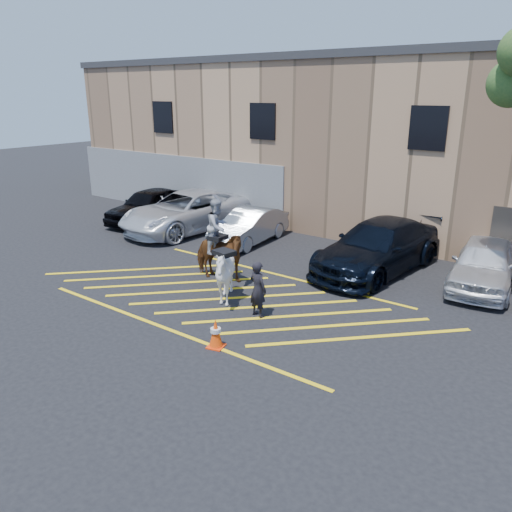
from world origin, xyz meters
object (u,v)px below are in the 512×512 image
Objects in this scene: car_white_suv at (484,264)px; car_black_suv at (149,205)px; handler at (258,289)px; car_white_pickup at (187,211)px; mounted_bay at (218,249)px; traffic_cone at (216,333)px; car_blue_suv at (378,247)px; saddled_white at (225,275)px; car_silver_sedan at (249,227)px.

car_black_suv is at bearing 175.83° from car_white_suv.
car_black_suv is 11.46m from handler.
mounted_bay is at bearing -31.03° from car_white_pickup.
car_black_suv is 8.50m from mounted_bay.
traffic_cone is (10.34, -7.36, -0.42)m from car_black_suv.
saddled_white is at bearing -107.99° from car_blue_suv.
car_white_pickup is (2.47, -0.06, 0.07)m from car_black_suv.
mounted_bay is at bearing 136.11° from saddled_white.
car_silver_sedan is 0.93× the size of car_white_suv.
car_silver_sedan is 8.68m from traffic_cone.
car_silver_sedan is at bearing 121.68° from traffic_cone.
traffic_cone is (1.53, -2.19, -0.48)m from saddled_white.
traffic_cone is at bearing -124.02° from car_white_suv.
car_silver_sedan is 0.71× the size of car_blue_suv.
handler is at bearing -132.78° from car_white_suv.
car_black_suv reaches higher than handler.
car_blue_suv is (5.47, -0.05, 0.16)m from car_silver_sedan.
car_blue_suv is at bearing 6.59° from car_white_pickup.
car_white_pickup reaches higher than car_white_suv.
car_white_pickup is 6.37m from mounted_bay.
mounted_bay is at bearing -126.24° from car_blue_suv.
car_black_suv is 0.80× the size of car_blue_suv.
car_silver_sedan is at bearing -173.08° from car_blue_suv.
car_white_suv is 7.33m from handler.
car_white_pickup is at bearing 177.04° from car_silver_sedan.
saddled_white is 2.72m from traffic_cone.
car_white_pickup is 12.04m from car_white_suv.
car_blue_suv is at bearing 46.29° from mounted_bay.
mounted_bay is (5.05, -3.87, 0.23)m from car_white_pickup.
mounted_bay reaches higher than car_black_suv.
saddled_white is (-2.44, -5.13, 0.01)m from car_blue_suv.
saddled_white is (-1.32, 0.21, 0.07)m from handler.
car_blue_suv is 7.40m from traffic_cone.
mounted_bay reaches higher than car_silver_sedan.
handler is (-1.13, -5.34, -0.06)m from car_blue_suv.
car_blue_suv reaches higher than car_black_suv.
saddled_white is at bearing -141.24° from car_white_suv.
car_blue_suv is 5.45m from handler.
car_white_pickup is at bearing 137.16° from traffic_cone.
car_silver_sedan is 2.36× the size of saddled_white.
car_black_suv is at bearing 149.63° from saddled_white.
mounted_bay reaches higher than saddled_white.
car_white_pickup is 1.39× the size of car_white_suv.
car_white_suv is at bearing 44.97° from saddled_white.
car_white_suv is at bearing 32.54° from mounted_bay.
car_silver_sedan is 5.47m from car_blue_suv.
saddled_white is (1.28, -1.23, -0.23)m from mounted_bay.
car_white_pickup reaches higher than car_black_suv.
saddled_white is at bearing -64.13° from car_silver_sedan.
car_black_suv is 1.05× the size of car_white_suv.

